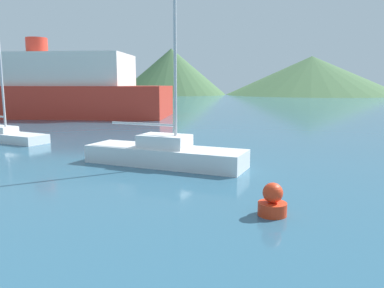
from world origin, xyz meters
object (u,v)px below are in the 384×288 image
sailboat_inner (1,134)px  sailboat_middle (165,153)px  buoy_marker (272,202)px  ferry_distant (40,89)px

sailboat_inner → sailboat_middle: 11.90m
buoy_marker → ferry_distant: bearing=115.4°
sailboat_middle → ferry_distant: 27.46m
sailboat_inner → buoy_marker: sailboat_inner is taller
ferry_distant → buoy_marker: 34.07m
sailboat_middle → buoy_marker: 6.63m
buoy_marker → sailboat_inner: bearing=131.0°
sailboat_inner → buoy_marker: 18.00m
ferry_distant → buoy_marker: size_ratio=32.64×
sailboat_inner → sailboat_middle: sailboat_inner is taller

